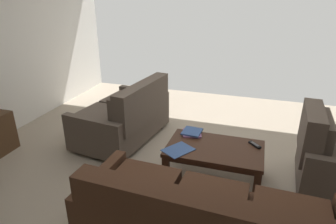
{
  "coord_description": "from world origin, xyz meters",
  "views": [
    {
      "loc": [
        -0.67,
        2.73,
        1.97
      ],
      "look_at": [
        0.11,
        0.31,
        0.91
      ],
      "focal_mm": 31.16,
      "sensor_mm": 36.0,
      "label": 1
    }
  ],
  "objects_px": {
    "loveseat_near": "(126,116)",
    "loose_magazine": "(178,150)",
    "book_stack": "(192,132)",
    "tv_remote": "(255,145)",
    "coffee_table": "(215,152)"
  },
  "relations": [
    {
      "from": "loveseat_near",
      "to": "tv_remote",
      "type": "distance_m",
      "value": 1.79
    },
    {
      "from": "loveseat_near",
      "to": "loose_magazine",
      "type": "relative_size",
      "value": 4.82
    },
    {
      "from": "book_stack",
      "to": "loveseat_near",
      "type": "bearing_deg",
      "value": -18.72
    },
    {
      "from": "book_stack",
      "to": "loose_magazine",
      "type": "distance_m",
      "value": 0.42
    },
    {
      "from": "book_stack",
      "to": "loose_magazine",
      "type": "height_order",
      "value": "book_stack"
    },
    {
      "from": "book_stack",
      "to": "tv_remote",
      "type": "height_order",
      "value": "book_stack"
    },
    {
      "from": "book_stack",
      "to": "loose_magazine",
      "type": "xyz_separation_m",
      "value": [
        0.05,
        0.42,
        -0.02
      ]
    },
    {
      "from": "loveseat_near",
      "to": "coffee_table",
      "type": "height_order",
      "value": "loveseat_near"
    },
    {
      "from": "book_stack",
      "to": "tv_remote",
      "type": "bearing_deg",
      "value": 174.66
    },
    {
      "from": "coffee_table",
      "to": "loose_magazine",
      "type": "xyz_separation_m",
      "value": [
        0.36,
        0.18,
        0.07
      ]
    },
    {
      "from": "coffee_table",
      "to": "tv_remote",
      "type": "height_order",
      "value": "tv_remote"
    },
    {
      "from": "coffee_table",
      "to": "loose_magazine",
      "type": "relative_size",
      "value": 3.39
    },
    {
      "from": "loveseat_near",
      "to": "book_stack",
      "type": "relative_size",
      "value": 5.33
    },
    {
      "from": "book_stack",
      "to": "tv_remote",
      "type": "distance_m",
      "value": 0.72
    },
    {
      "from": "coffee_table",
      "to": "book_stack",
      "type": "relative_size",
      "value": 3.74
    }
  ]
}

